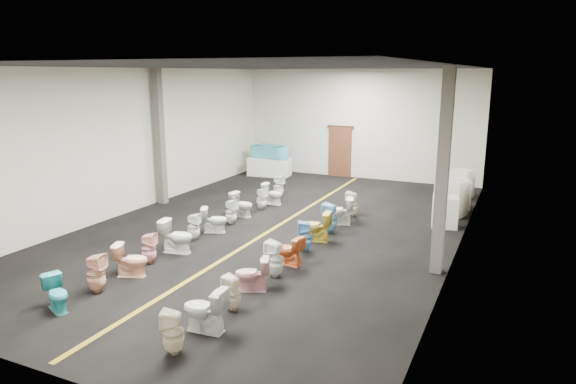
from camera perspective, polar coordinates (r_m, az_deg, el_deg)
name	(u,v)px	position (r m, az deg, el deg)	size (l,w,h in m)	color
floor	(275,228)	(14.79, -1.45, -3.99)	(16.00, 16.00, 0.00)	black
ceiling	(274,67)	(14.14, -1.56, 13.73)	(16.00, 16.00, 0.00)	black
wall_back	(359,124)	(21.71, 7.92, 7.45)	(10.00, 10.00, 0.00)	beige
wall_front	(22,227)	(8.08, -27.42, -3.47)	(10.00, 10.00, 0.00)	beige
wall_left	(133,140)	(17.08, -16.82, 5.50)	(16.00, 16.00, 0.00)	beige
wall_right	(463,163)	(12.92, 18.86, 3.05)	(16.00, 16.00, 0.00)	beige
aisle_stripe	(275,228)	(14.79, -1.45, -3.98)	(0.12, 15.60, 0.01)	olive
back_door	(340,152)	(22.04, 5.78, 4.45)	(1.00, 0.10, 2.10)	#562D19
door_frame	(340,127)	(21.92, 5.85, 7.22)	(1.15, 0.08, 0.10)	#331C11
column_left	(160,137)	(17.68, -14.07, 5.91)	(0.25, 0.25, 4.50)	#59544C
column_right	(443,173)	(11.48, 16.80, 2.01)	(0.25, 0.25, 4.50)	#59544C
display_table	(269,167)	(22.17, -2.09, 2.83)	(1.75, 0.87, 0.78)	white
bathtub	(269,151)	(22.06, -2.10, 4.57)	(1.85, 0.82, 0.55)	#41AABD
appliance_crate_a	(445,211)	(15.46, 17.04, -2.08)	(0.70, 0.70, 0.90)	silver
appliance_crate_b	(451,198)	(16.71, 17.70, -0.63)	(0.81, 0.81, 1.12)	silver
appliance_crate_c	(456,194)	(17.75, 18.12, -0.17)	(0.83, 0.83, 0.94)	white
appliance_crate_d	(461,184)	(19.27, 18.69, 0.90)	(0.70, 0.70, 1.00)	silver
toilet_left_0	(57,294)	(10.66, -24.28, -10.25)	(0.37, 0.66, 0.67)	teal
toilet_left_1	(96,273)	(11.15, -20.56, -8.45)	(0.37, 0.38, 0.82)	#E4A78D
toilet_left_2	(131,260)	(11.78, -17.04, -7.23)	(0.41, 0.73, 0.74)	#FDBD97
toilet_left_3	(149,248)	(12.40, -15.21, -6.07)	(0.33, 0.34, 0.74)	#EEACA5
toilet_left_4	(177,236)	(12.99, -12.26, -4.83)	(0.46, 0.81, 0.83)	white
toilet_left_5	(194,227)	(13.84, -10.45, -3.83)	(0.33, 0.34, 0.73)	white
toilet_left_6	(214,220)	(14.42, -8.19, -3.08)	(0.40, 0.70, 0.72)	silver
toilet_left_7	(231,212)	(15.11, -6.35, -2.20)	(0.34, 0.35, 0.75)	white
toilet_left_8	(242,205)	(15.90, -5.13, -1.41)	(0.42, 0.74, 0.75)	silver
toilet_left_9	(262,199)	(16.65, -2.94, -0.76)	(0.32, 0.33, 0.72)	white
toilet_left_10	(273,194)	(17.32, -1.71, -0.20)	(0.40, 0.70, 0.72)	white
toilet_left_11	(278,187)	(18.21, -1.07, 0.61)	(0.36, 0.37, 0.81)	white
toilet_right_0	(173,332)	(8.54, -12.64, -14.98)	(0.34, 0.34, 0.75)	beige
toilet_right_1	(205,310)	(9.10, -9.25, -12.77)	(0.45, 0.79, 0.81)	silver
toilet_right_2	(232,293)	(9.79, -6.21, -11.10)	(0.31, 0.32, 0.69)	beige
toilet_right_3	(252,274)	(10.57, -4.01, -9.10)	(0.40, 0.70, 0.72)	#DC9DA5
toilet_right_4	(275,259)	(11.22, -1.47, -7.45)	(0.37, 0.38, 0.82)	silver
toilet_right_5	(289,250)	(11.92, 0.12, -6.48)	(0.39, 0.69, 0.70)	orange
toilet_right_6	(305,236)	(12.74, 1.91, -4.96)	(0.36, 0.37, 0.80)	#69A1D1
toilet_right_7	(316,226)	(13.55, 3.10, -3.81)	(0.46, 0.80, 0.82)	gold
toilet_right_8	(330,218)	(14.24, 4.71, -2.92)	(0.38, 0.39, 0.85)	#6AA6D2
toilet_right_9	(339,211)	(15.07, 5.72, -2.11)	(0.46, 0.80, 0.82)	white
toilet_right_10	(352,204)	(15.95, 7.15, -1.34)	(0.35, 0.36, 0.79)	beige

